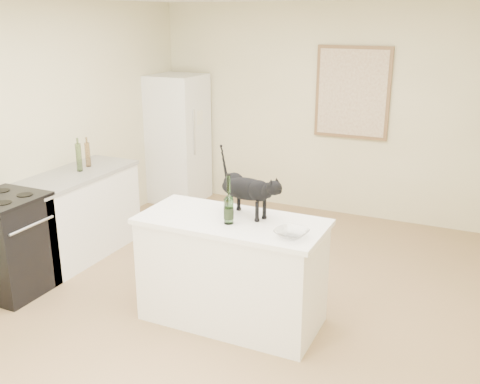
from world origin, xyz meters
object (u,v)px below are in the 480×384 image
at_px(glass_bowl, 291,234).
at_px(black_cat, 247,192).
at_px(stove, 9,246).
at_px(wine_bottle, 229,202).
at_px(fridge, 177,139).

bearing_deg(glass_bowl, black_cat, 150.04).
distance_m(stove, black_cat, 2.28).
relative_size(wine_bottle, glass_bowl, 1.49).
height_order(stove, fridge, fridge).
bearing_deg(wine_bottle, fridge, 128.08).
distance_m(stove, fridge, 2.98).
bearing_deg(fridge, black_cat, -48.73).
bearing_deg(stove, fridge, 90.00).
height_order(stove, wine_bottle, wine_bottle).
xyz_separation_m(stove, glass_bowl, (2.61, 0.25, 0.48)).
height_order(stove, black_cat, black_cat).
relative_size(stove, glass_bowl, 3.78).
bearing_deg(stove, black_cat, 14.10).
relative_size(stove, wine_bottle, 2.54).
distance_m(black_cat, wine_bottle, 0.23).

